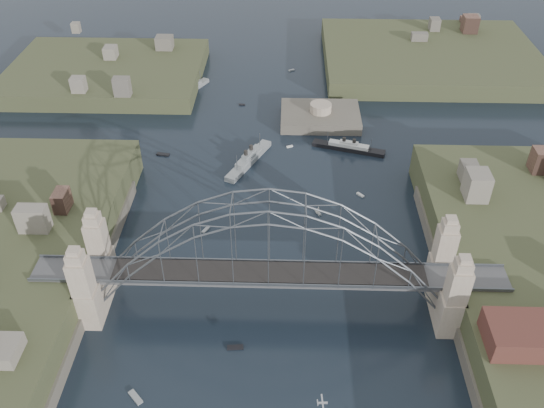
{
  "coord_description": "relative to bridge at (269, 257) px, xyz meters",
  "views": [
    {
      "loc": [
        2.73,
        -72.58,
        79.42
      ],
      "look_at": [
        0.0,
        18.0,
        10.0
      ],
      "focal_mm": 37.72,
      "sensor_mm": 36.0,
      "label": 1
    }
  ],
  "objects": [
    {
      "name": "small_boat_d",
      "position": [
        20.12,
        34.92,
        -12.17
      ],
      "size": [
        1.82,
        1.97,
        0.45
      ],
      "color": "silver",
      "rests_on": "ground"
    },
    {
      "name": "ocean_liner",
      "position": [
        18.83,
        54.94,
        -11.6
      ],
      "size": [
        18.96,
        7.84,
        4.66
      ],
      "color": "black",
      "rests_on": "ground"
    },
    {
      "name": "small_boat_i",
      "position": [
        26.65,
        9.34,
        -12.04
      ],
      "size": [
        2.49,
        2.28,
        1.43
      ],
      "color": "silver",
      "rests_on": "ground"
    },
    {
      "name": "small_boat_e",
      "position": [
        -29.11,
        50.99,
        -12.17
      ],
      "size": [
        3.46,
        1.68,
        0.45
      ],
      "color": "silver",
      "rests_on": "ground"
    },
    {
      "name": "small_boat_c",
      "position": [
        -5.48,
        -9.91,
        -12.17
      ],
      "size": [
        2.87,
        1.18,
        0.45
      ],
      "color": "silver",
      "rests_on": "ground"
    },
    {
      "name": "fort_island",
      "position": [
        12.0,
        70.0,
        -12.66
      ],
      "size": [
        22.0,
        16.0,
        9.4
      ],
      "color": "#565045",
      "rests_on": "ground"
    },
    {
      "name": "small_boat_f",
      "position": [
        3.5,
        55.81,
        -12.17
      ],
      "size": [
        1.82,
        1.27,
        0.45
      ],
      "color": "silver",
      "rests_on": "ground"
    },
    {
      "name": "small_boat_a",
      "position": [
        -14.41,
        21.2,
        -12.17
      ],
      "size": [
        1.67,
        2.3,
        0.45
      ],
      "color": "silver",
      "rests_on": "ground"
    },
    {
      "name": "small_boat_h",
      "position": [
        -10.72,
        78.91,
        -12.17
      ],
      "size": [
        1.81,
        0.71,
        0.45
      ],
      "color": "silver",
      "rests_on": "ground"
    },
    {
      "name": "small_boat_b",
      "position": [
        10.01,
        27.89,
        -11.39
      ],
      "size": [
        1.49,
        2.1,
        2.38
      ],
      "color": "silver",
      "rests_on": "ground"
    },
    {
      "name": "headland_ne",
      "position": [
        50.0,
        110.0,
        -11.57
      ],
      "size": [
        70.0,
        55.0,
        9.5
      ],
      "primitive_type": "cube",
      "color": "#3D4326",
      "rests_on": "ground"
    },
    {
      "name": "headland_nw",
      "position": [
        -55.0,
        95.0,
        -11.82
      ],
      "size": [
        60.0,
        45.0,
        9.0
      ],
      "primitive_type": "cube",
      "color": "#3D4326",
      "rests_on": "ground"
    },
    {
      "name": "bridge",
      "position": [
        0.0,
        0.0,
        0.0
      ],
      "size": [
        84.0,
        13.8,
        24.6
      ],
      "color": "#4E4E50",
      "rests_on": "ground"
    },
    {
      "name": "small_boat_j",
      "position": [
        -20.49,
        -20.18,
        -12.17
      ],
      "size": [
        2.81,
        2.88,
        0.45
      ],
      "color": "silver",
      "rests_on": "ground"
    },
    {
      "name": "aeroplane",
      "position": [
        8.32,
        -25.34,
        -4.5
      ],
      "size": [
        1.54,
        2.89,
        0.42
      ],
      "color": "#B7B8BF"
    },
    {
      "name": "small_boat_k",
      "position": [
        3.88,
        103.47,
        -12.17
      ],
      "size": [
        2.12,
        1.67,
        0.45
      ],
      "color": "silver",
      "rests_on": "ground"
    },
    {
      "name": "ground",
      "position": [
        0.0,
        0.0,
        -12.32
      ],
      "size": [
        500.0,
        500.0,
        0.0
      ],
      "primitive_type": "plane",
      "color": "black",
      "rests_on": "ground"
    },
    {
      "name": "naval_cruiser_far",
      "position": [
        -26.78,
        87.82,
        -11.52
      ],
      "size": [
        9.1,
        14.47,
        5.16
      ],
      "color": "gray",
      "rests_on": "ground"
    },
    {
      "name": "naval_cruiser_near",
      "position": [
        -6.75,
        48.0,
        -11.41
      ],
      "size": [
        10.77,
        18.97,
        5.92
      ],
      "color": "gray",
      "rests_on": "ground"
    }
  ]
}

